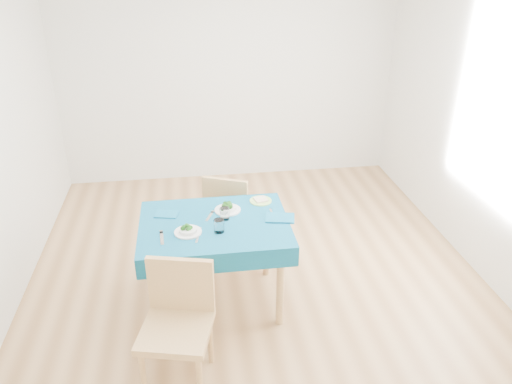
{
  "coord_description": "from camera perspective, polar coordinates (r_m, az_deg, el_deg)",
  "views": [
    {
      "loc": [
        -0.53,
        -3.63,
        2.68
      ],
      "look_at": [
        0.0,
        0.0,
        0.85
      ],
      "focal_mm": 35.0,
      "sensor_mm": 36.0,
      "label": 1
    }
  ],
  "objects": [
    {
      "name": "table",
      "position": [
        4.05,
        -4.59,
        -8.17
      ],
      "size": [
        1.13,
        0.86,
        0.76
      ],
      "primitive_type": "cube",
      "color": "navy",
      "rests_on": "ground"
    },
    {
      "name": "napkin_near",
      "position": [
        4.01,
        -10.17,
        -2.51
      ],
      "size": [
        0.2,
        0.16,
        0.01
      ],
      "primitive_type": "cube",
      "rotation": [
        0.0,
        0.0,
        -0.25
      ],
      "color": "#0E5679",
      "rests_on": "table"
    },
    {
      "name": "tumbler_side",
      "position": [
        3.71,
        -4.25,
        -3.87
      ],
      "size": [
        0.08,
        0.08,
        0.1
      ],
      "primitive_type": "cylinder",
      "color": "white",
      "rests_on": "table"
    },
    {
      "name": "bread_slice",
      "position": [
        4.14,
        0.54,
        -0.86
      ],
      "size": [
        0.12,
        0.12,
        0.02
      ],
      "primitive_type": "cube",
      "rotation": [
        0.0,
        0.0,
        0.26
      ],
      "color": "beige",
      "rests_on": "side_plate"
    },
    {
      "name": "side_plate",
      "position": [
        4.15,
        0.54,
        -1.01
      ],
      "size": [
        0.18,
        0.18,
        0.01
      ],
      "primitive_type": "cylinder",
      "color": "#A9E36E",
      "rests_on": "table"
    },
    {
      "name": "bowl_far",
      "position": [
        4.0,
        -3.27,
        -1.74
      ],
      "size": [
        0.21,
        0.21,
        0.06
      ],
      "primitive_type": null,
      "color": "white",
      "rests_on": "table"
    },
    {
      "name": "room_shell",
      "position": [
        3.9,
        0.0,
        6.56
      ],
      "size": [
        4.02,
        4.52,
        2.73
      ],
      "color": "olive",
      "rests_on": "ground"
    },
    {
      "name": "bowl_near",
      "position": [
        3.73,
        -7.8,
        -4.23
      ],
      "size": [
        0.2,
        0.2,
        0.06
      ],
      "primitive_type": null,
      "color": "white",
      "rests_on": "table"
    },
    {
      "name": "chair_near",
      "position": [
        3.31,
        -9.31,
        -13.72
      ],
      "size": [
        0.55,
        0.58,
        1.12
      ],
      "primitive_type": "cube",
      "rotation": [
        0.0,
        0.0,
        -0.24
      ],
      "color": "tan",
      "rests_on": "ground"
    },
    {
      "name": "fork_far",
      "position": [
        3.94,
        -5.33,
        -2.78
      ],
      "size": [
        0.08,
        0.16,
        0.0
      ],
      "primitive_type": "cube",
      "rotation": [
        0.0,
        0.0,
        -0.38
      ],
      "color": "silver",
      "rests_on": "table"
    },
    {
      "name": "fork_near",
      "position": [
        3.7,
        -10.71,
        -5.2
      ],
      "size": [
        0.04,
        0.19,
        0.0
      ],
      "primitive_type": "cube",
      "rotation": [
        0.0,
        0.0,
        0.07
      ],
      "color": "silver",
      "rests_on": "table"
    },
    {
      "name": "chair_far",
      "position": [
        4.64,
        -2.76,
        -1.29
      ],
      "size": [
        0.56,
        0.58,
        1.03
      ],
      "primitive_type": "cube",
      "rotation": [
        0.0,
        0.0,
        2.73
      ],
      "color": "tan",
      "rests_on": "ground"
    },
    {
      "name": "tumbler_center",
      "position": [
        3.87,
        -3.6,
        -2.48
      ],
      "size": [
        0.07,
        0.07,
        0.1
      ],
      "primitive_type": "cylinder",
      "color": "white",
      "rests_on": "table"
    },
    {
      "name": "napkin_far",
      "position": [
        3.89,
        2.77,
        -2.97
      ],
      "size": [
        0.25,
        0.2,
        0.01
      ],
      "primitive_type": "cube",
      "rotation": [
        0.0,
        0.0,
        -0.22
      ],
      "color": "#0E5679",
      "rests_on": "table"
    },
    {
      "name": "knife_far",
      "position": [
        3.93,
        1.96,
        -2.71
      ],
      "size": [
        0.02,
        0.23,
        0.0
      ],
      "primitive_type": "cube",
      "rotation": [
        0.0,
        0.0,
        0.03
      ],
      "color": "silver",
      "rests_on": "table"
    },
    {
      "name": "knife_near",
      "position": [
        3.7,
        -6.59,
        -4.91
      ],
      "size": [
        0.06,
        0.22,
        0.0
      ],
      "primitive_type": "cube",
      "rotation": [
        0.0,
        0.0,
        -0.19
      ],
      "color": "silver",
      "rests_on": "table"
    }
  ]
}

